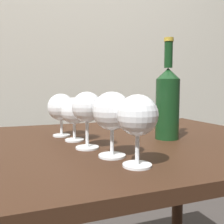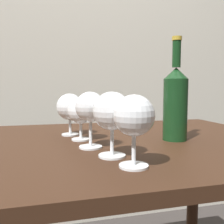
# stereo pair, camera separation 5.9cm
# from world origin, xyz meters

# --- Properties ---
(back_wall) EXTENTS (5.00, 0.08, 2.60)m
(back_wall) POSITION_xyz_m (0.00, 0.95, 1.30)
(back_wall) COLOR beige
(back_wall) RESTS_ON ground_plane
(dining_table) EXTENTS (1.38, 0.80, 0.77)m
(dining_table) POSITION_xyz_m (0.00, 0.00, 0.67)
(dining_table) COLOR #382114
(dining_table) RESTS_ON ground_plane
(wine_glass_merlot) EXTENTS (0.09, 0.09, 0.15)m
(wine_glass_merlot) POSITION_xyz_m (0.09, -0.27, 0.88)
(wine_glass_merlot) COLOR white
(wine_glass_merlot) RESTS_ON dining_table
(wine_glass_amber) EXTENTS (0.09, 0.09, 0.16)m
(wine_glass_amber) POSITION_xyz_m (0.06, -0.19, 0.88)
(wine_glass_amber) COLOR white
(wine_glass_amber) RESTS_ON dining_table
(wine_glass_pinot) EXTENTS (0.08, 0.08, 0.15)m
(wine_glass_pinot) POSITION_xyz_m (0.03, -0.09, 0.88)
(wine_glass_pinot) COLOR white
(wine_glass_pinot) RESTS_ON dining_table
(wine_glass_chardonnay) EXTENTS (0.08, 0.08, 0.13)m
(wine_glass_chardonnay) POSITION_xyz_m (0.02, 0.02, 0.86)
(wine_glass_chardonnay) COLOR white
(wine_glass_chardonnay) RESTS_ON dining_table
(wine_glass_rose) EXTENTS (0.09, 0.09, 0.14)m
(wine_glass_rose) POSITION_xyz_m (-0.01, 0.12, 0.87)
(wine_glass_rose) COLOR white
(wine_glass_rose) RESTS_ON dining_table
(wine_bottle) EXTENTS (0.08, 0.08, 0.32)m
(wine_bottle) POSITION_xyz_m (0.30, -0.05, 0.89)
(wine_bottle) COLOR #143819
(wine_bottle) RESTS_ON dining_table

